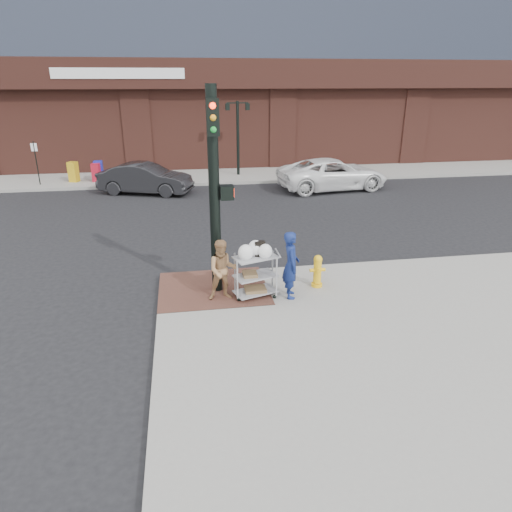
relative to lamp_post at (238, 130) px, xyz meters
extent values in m
plane|color=black|center=(-2.00, -16.00, -2.62)|extent=(220.00, 220.00, 0.00)
cube|color=gray|center=(10.50, 16.00, -2.54)|extent=(65.00, 36.00, 0.15)
cube|color=#492B22|center=(-2.60, -15.10, -2.46)|extent=(2.80, 2.40, 0.01)
cylinder|color=black|center=(0.00, 0.00, -0.47)|extent=(0.16, 0.16, 4.00)
cube|color=black|center=(0.00, 0.00, 1.43)|extent=(1.20, 0.06, 0.06)
cube|color=black|center=(-0.55, 0.00, 1.23)|extent=(0.22, 0.22, 0.35)
cube|color=black|center=(0.55, 0.00, 1.23)|extent=(0.22, 0.22, 0.35)
cylinder|color=black|center=(-10.50, -1.00, -1.37)|extent=(0.05, 0.05, 2.20)
cylinder|color=black|center=(-2.50, -15.20, 0.03)|extent=(0.26, 0.26, 5.00)
cube|color=black|center=(-2.20, -15.20, 0.08)|extent=(0.32, 0.28, 0.34)
cube|color=#FF260C|center=(-2.04, -15.20, 0.08)|extent=(0.02, 0.18, 0.22)
cube|color=black|center=(-2.50, -15.48, 1.83)|extent=(0.28, 0.18, 0.80)
imported|color=navy|center=(-0.73, -15.88, -1.62)|extent=(0.47, 0.66, 1.70)
imported|color=#9B7149|center=(-2.39, -15.74, -1.70)|extent=(0.75, 0.59, 1.53)
imported|color=black|center=(-4.98, -3.31, -1.88)|extent=(4.75, 2.94, 1.48)
imported|color=white|center=(4.33, -3.88, -1.85)|extent=(5.83, 3.20, 1.55)
cube|color=gray|center=(-1.59, -15.73, -1.43)|extent=(1.15, 0.86, 0.03)
cube|color=gray|center=(-1.59, -15.73, -1.92)|extent=(1.15, 0.86, 0.03)
cube|color=gray|center=(-1.59, -15.73, -2.34)|extent=(1.15, 0.86, 0.03)
cube|color=black|center=(-1.48, -15.67, -1.24)|extent=(0.25, 0.16, 0.37)
cube|color=brown|center=(-1.73, -15.73, -1.86)|extent=(0.34, 0.39, 0.09)
cube|color=brown|center=(-1.59, -15.73, -2.29)|extent=(0.53, 0.41, 0.08)
cylinder|color=yellow|center=(0.09, -15.42, -2.43)|extent=(0.29, 0.29, 0.08)
cylinder|color=yellow|center=(0.09, -15.42, -2.06)|extent=(0.20, 0.20, 0.64)
sphere|color=yellow|center=(0.09, -15.42, -1.71)|extent=(0.23, 0.23, 0.23)
cylinder|color=yellow|center=(0.09, -15.42, -2.01)|extent=(0.41, 0.09, 0.09)
cube|color=#A71326|center=(-7.69, -0.70, -1.99)|extent=(0.46, 0.43, 0.96)
cube|color=gold|center=(-8.87, -0.56, -1.94)|extent=(0.56, 0.53, 1.05)
cube|color=#18219F|center=(-7.61, -0.38, -1.95)|extent=(0.44, 0.40, 1.04)
camera|label=1|loc=(-3.26, -25.91, 2.60)|focal=32.00mm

